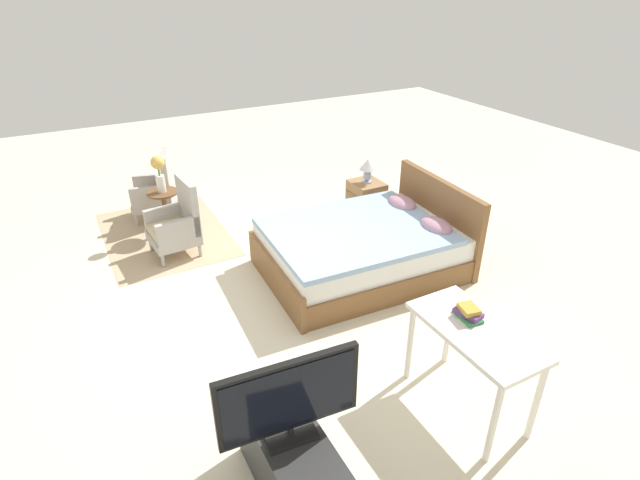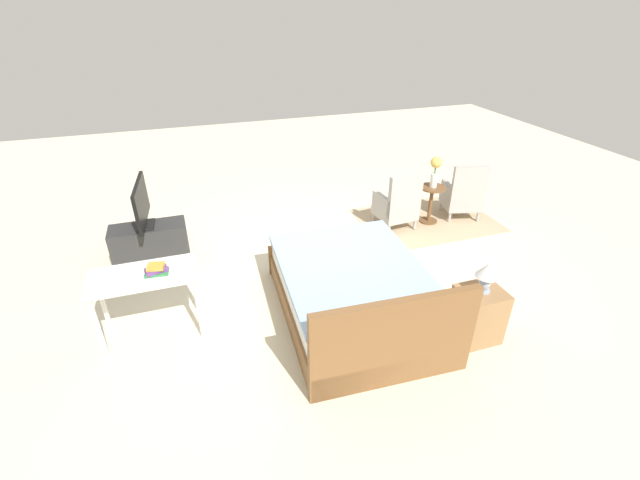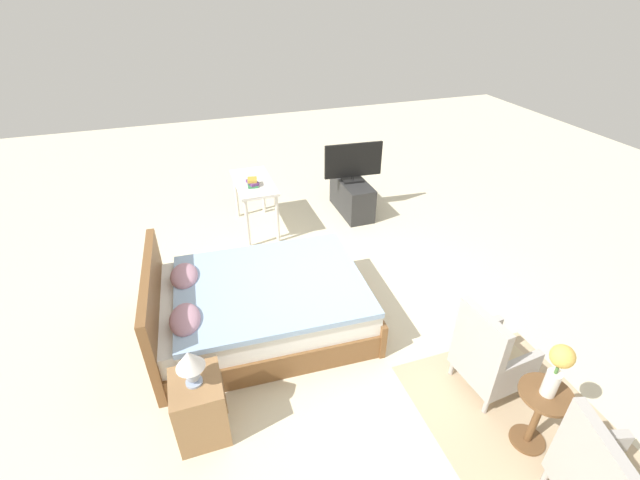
% 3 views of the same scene
% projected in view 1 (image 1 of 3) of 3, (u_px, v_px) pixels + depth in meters
% --- Properties ---
extents(ground_plane, '(16.00, 16.00, 0.00)m').
position_uv_depth(ground_plane, '(290.00, 296.00, 5.39)').
color(ground_plane, beige).
extents(floor_rug, '(2.10, 1.50, 0.01)m').
position_uv_depth(floor_rug, '(165.00, 233.00, 6.64)').
color(floor_rug, tan).
rests_on(floor_rug, ground_plane).
extents(bed, '(1.66, 2.24, 0.96)m').
position_uv_depth(bed, '(365.00, 248.00, 5.70)').
color(bed, brown).
rests_on(bed, ground_plane).
extents(armchair_by_window_left, '(0.66, 0.66, 0.92)m').
position_uv_depth(armchair_by_window_left, '(156.00, 191.00, 6.93)').
color(armchair_by_window_left, '#ADA8A3').
rests_on(armchair_by_window_left, floor_rug).
extents(armchair_by_window_right, '(0.58, 0.58, 0.92)m').
position_uv_depth(armchair_by_window_right, '(177.00, 225.00, 6.03)').
color(armchair_by_window_right, '#ADA8A3').
rests_on(armchair_by_window_right, floor_rug).
extents(side_table, '(0.40, 0.40, 0.60)m').
position_uv_depth(side_table, '(165.00, 207.00, 6.48)').
color(side_table, brown).
rests_on(side_table, ground_plane).
extents(flower_vase, '(0.17, 0.17, 0.48)m').
position_uv_depth(flower_vase, '(159.00, 170.00, 6.24)').
color(flower_vase, silver).
rests_on(flower_vase, side_table).
extents(nightstand, '(0.44, 0.41, 0.59)m').
position_uv_depth(nightstand, '(366.00, 202.00, 6.82)').
color(nightstand, '#997047').
rests_on(nightstand, ground_plane).
extents(table_lamp, '(0.22, 0.22, 0.33)m').
position_uv_depth(table_lamp, '(368.00, 167.00, 6.57)').
color(table_lamp, '#9EADC6').
rests_on(table_lamp, nightstand).
extents(tv_stand, '(0.96, 0.40, 0.54)m').
position_uv_depth(tv_stand, '(292.00, 464.00, 3.25)').
color(tv_stand, '#2D2D2D').
rests_on(tv_stand, ground_plane).
extents(tv_flatscreen, '(0.22, 0.89, 0.60)m').
position_uv_depth(tv_flatscreen, '(289.00, 399.00, 2.97)').
color(tv_flatscreen, black).
rests_on(tv_flatscreen, tv_stand).
extents(vanity_desk, '(1.04, 0.52, 0.77)m').
position_uv_depth(vanity_desk, '(474.00, 341.00, 3.73)').
color(vanity_desk, silver).
rests_on(vanity_desk, ground_plane).
extents(book_stack, '(0.23, 0.16, 0.10)m').
position_uv_depth(book_stack, '(468.00, 313.00, 3.77)').
color(book_stack, '#337A47').
rests_on(book_stack, vanity_desk).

